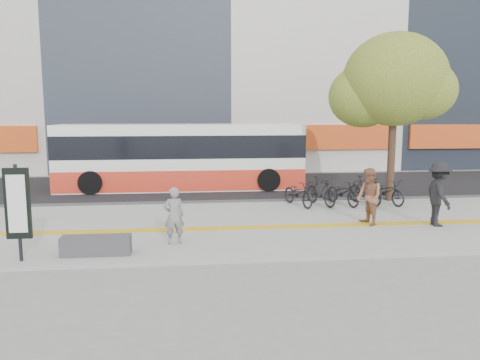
{
  "coord_description": "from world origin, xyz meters",
  "views": [
    {
      "loc": [
        -0.41,
        -12.24,
        3.41
      ],
      "look_at": [
        1.16,
        2.0,
        1.34
      ],
      "focal_mm": 35.23,
      "sensor_mm": 36.0,
      "label": 1
    }
  ],
  "objects": [
    {
      "name": "ground",
      "position": [
        0.0,
        0.0,
        0.0
      ],
      "size": [
        120.0,
        120.0,
        0.0
      ],
      "primitive_type": "plane",
      "color": "slate",
      "rests_on": "ground"
    },
    {
      "name": "signboard",
      "position": [
        -4.2,
        -1.51,
        1.37
      ],
      "size": [
        0.55,
        0.1,
        2.2
      ],
      "color": "black",
      "rests_on": "sidewalk"
    },
    {
      "name": "sidewalk",
      "position": [
        0.0,
        1.5,
        0.04
      ],
      "size": [
        40.0,
        7.0,
        0.08
      ],
      "primitive_type": "cube",
      "color": "gray",
      "rests_on": "ground"
    },
    {
      "name": "street",
      "position": [
        0.0,
        9.0,
        0.03
      ],
      "size": [
        40.0,
        8.0,
        0.06
      ],
      "primitive_type": "cube",
      "color": "black",
      "rests_on": "ground"
    },
    {
      "name": "pedestrian_dark",
      "position": [
        6.9,
        0.65,
        1.03
      ],
      "size": [
        0.82,
        1.29,
        1.9
      ],
      "primitive_type": "imported",
      "rotation": [
        0.0,
        0.0,
        1.47
      ],
      "color": "black",
      "rests_on": "sidewalk"
    },
    {
      "name": "street_tree",
      "position": [
        7.18,
        4.82,
        4.51
      ],
      "size": [
        4.4,
        3.8,
        6.31
      ],
      "color": "#322017",
      "rests_on": "sidewalk"
    },
    {
      "name": "curb",
      "position": [
        0.0,
        5.0,
        0.07
      ],
      "size": [
        40.0,
        0.25,
        0.14
      ],
      "primitive_type": "cube",
      "color": "#343537",
      "rests_on": "ground"
    },
    {
      "name": "pedestrian_tan",
      "position": [
        4.89,
        0.97,
        0.93
      ],
      "size": [
        0.77,
        0.92,
        1.7
      ],
      "primitive_type": "imported",
      "rotation": [
        0.0,
        0.0,
        -1.41
      ],
      "color": "#915C3F",
      "rests_on": "sidewalk"
    },
    {
      "name": "bicycle_row",
      "position": [
        5.13,
        4.0,
        0.57
      ],
      "size": [
        4.47,
        1.9,
        1.04
      ],
      "color": "black",
      "rests_on": "sidewalk"
    },
    {
      "name": "bench",
      "position": [
        -2.6,
        -1.2,
        0.3
      ],
      "size": [
        1.6,
        0.45,
        0.45
      ],
      "primitive_type": "cube",
      "color": "#343537",
      "rests_on": "sidewalk"
    },
    {
      "name": "tactile_strip",
      "position": [
        0.0,
        1.0,
        0.09
      ],
      "size": [
        40.0,
        0.45,
        0.01
      ],
      "primitive_type": "cube",
      "color": "gold",
      "rests_on": "sidewalk"
    },
    {
      "name": "seated_woman",
      "position": [
        -0.8,
        -0.44,
        0.81
      ],
      "size": [
        0.6,
        0.47,
        1.46
      ],
      "primitive_type": "imported",
      "rotation": [
        0.0,
        0.0,
        3.38
      ],
      "color": "black",
      "rests_on": "sidewalk"
    },
    {
      "name": "bus",
      "position": [
        -0.72,
        8.5,
        1.39
      ],
      "size": [
        10.61,
        2.52,
        2.83
      ],
      "color": "white",
      "rests_on": "street"
    }
  ]
}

